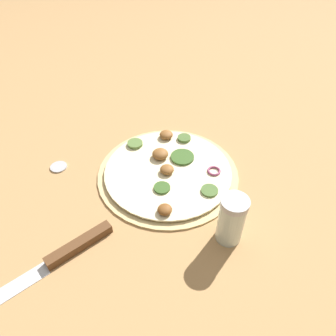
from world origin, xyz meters
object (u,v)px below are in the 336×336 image
object	(u,v)px
pizza	(168,171)
knife	(56,259)
loose_cap	(58,166)
spice_jar	(231,220)

from	to	relation	value
pizza	knife	bearing A→B (deg)	-111.35
knife	loose_cap	distance (m)	0.25
spice_jar	loose_cap	distance (m)	0.42
pizza	knife	size ratio (longest dim) A/B	0.98
knife	spice_jar	xyz separation A→B (m)	(0.27, 0.16, 0.05)
pizza	loose_cap	world-z (taller)	pizza
pizza	spice_jar	bearing A→B (deg)	-36.79
knife	pizza	bearing A→B (deg)	-171.13
loose_cap	pizza	bearing A→B (deg)	15.68
pizza	loose_cap	distance (m)	0.25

